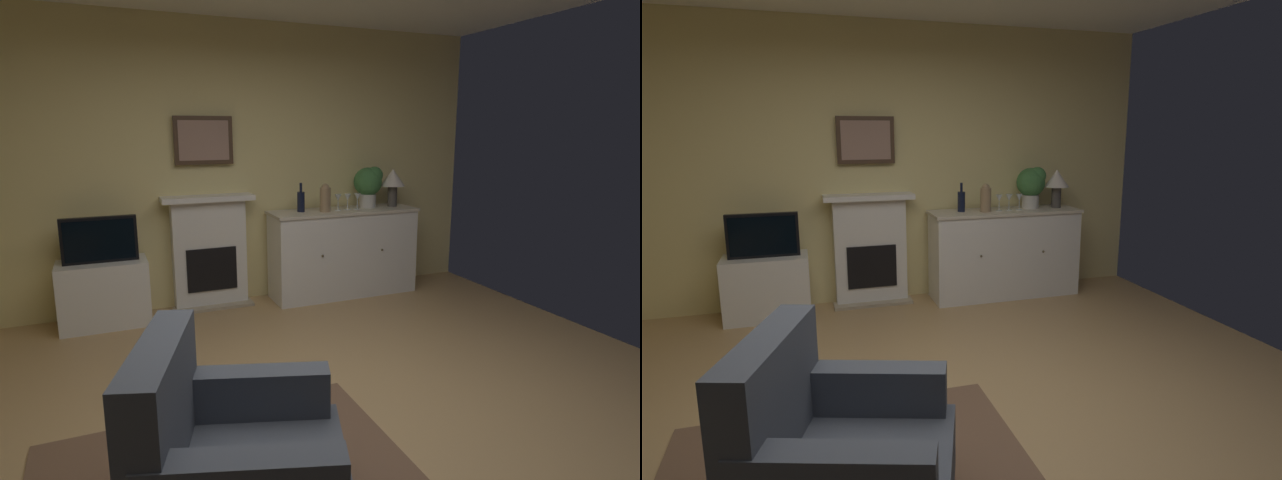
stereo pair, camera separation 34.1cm
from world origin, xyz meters
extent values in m
cube|color=tan|center=(0.00, 0.00, -0.05)|extent=(5.46, 5.41, 0.10)
cube|color=#EAD68C|center=(0.00, 2.68, 1.37)|extent=(5.46, 0.06, 2.74)
cube|color=white|center=(-0.20, 2.56, 0.53)|extent=(0.70, 0.18, 1.05)
cube|color=tan|center=(-0.20, 2.46, 0.01)|extent=(0.77, 0.20, 0.03)
cube|color=black|center=(-0.20, 2.46, 0.39)|extent=(0.48, 0.02, 0.42)
cube|color=white|center=(-0.20, 2.53, 1.07)|extent=(0.87, 0.27, 0.05)
cube|color=#473323|center=(-0.20, 2.60, 1.61)|extent=(0.55, 0.03, 0.45)
cube|color=#9E7A6B|center=(-0.20, 2.58, 1.61)|extent=(0.47, 0.01, 0.37)
cube|color=white|center=(1.16, 2.37, 0.44)|extent=(1.52, 0.45, 0.88)
cube|color=beige|center=(1.16, 2.37, 0.89)|extent=(1.55, 0.48, 0.03)
sphere|color=brown|center=(0.82, 2.14, 0.50)|extent=(0.02, 0.02, 0.02)
sphere|color=brown|center=(1.49, 2.14, 0.50)|extent=(0.02, 0.02, 0.02)
cylinder|color=#4C4742|center=(1.74, 2.37, 1.02)|extent=(0.10, 0.10, 0.22)
cone|color=silver|center=(1.74, 2.37, 1.22)|extent=(0.26, 0.26, 0.18)
cylinder|color=black|center=(0.70, 2.41, 1.01)|extent=(0.08, 0.08, 0.20)
cylinder|color=black|center=(0.70, 2.41, 1.15)|extent=(0.03, 0.03, 0.09)
cylinder|color=silver|center=(1.08, 2.34, 0.91)|extent=(0.06, 0.06, 0.00)
cylinder|color=silver|center=(1.08, 2.34, 0.96)|extent=(0.01, 0.01, 0.09)
cone|color=silver|center=(1.08, 2.34, 1.04)|extent=(0.07, 0.07, 0.07)
cylinder|color=silver|center=(1.19, 2.35, 0.91)|extent=(0.06, 0.06, 0.00)
cylinder|color=silver|center=(1.19, 2.35, 0.96)|extent=(0.01, 0.01, 0.09)
cone|color=silver|center=(1.19, 2.35, 1.04)|extent=(0.07, 0.07, 0.07)
cylinder|color=silver|center=(1.30, 2.34, 0.91)|extent=(0.06, 0.06, 0.00)
cylinder|color=silver|center=(1.30, 2.34, 0.96)|extent=(0.01, 0.01, 0.09)
cone|color=silver|center=(1.30, 2.34, 1.04)|extent=(0.07, 0.07, 0.07)
cylinder|color=#9E7F5B|center=(0.93, 2.32, 1.03)|extent=(0.11, 0.11, 0.24)
sphere|color=#9E7F5B|center=(0.93, 2.32, 1.15)|extent=(0.08, 0.08, 0.08)
cube|color=white|center=(-1.18, 2.39, 0.29)|extent=(0.75, 0.42, 0.58)
cube|color=black|center=(-1.18, 2.37, 0.78)|extent=(0.62, 0.06, 0.40)
cube|color=black|center=(-1.18, 2.33, 0.78)|extent=(0.57, 0.01, 0.35)
cylinder|color=beige|center=(1.46, 2.42, 0.98)|extent=(0.18, 0.18, 0.14)
sphere|color=#3D753D|center=(1.46, 2.42, 1.18)|extent=(0.30, 0.30, 0.30)
sphere|color=#3D753D|center=(1.52, 2.39, 1.25)|extent=(0.18, 0.18, 0.18)
cube|color=#474C56|center=(-0.99, -0.47, 0.67)|extent=(0.39, 0.77, 0.50)
cube|color=#474C56|center=(-0.58, -0.27, 0.53)|extent=(0.73, 0.36, 0.22)
cylinder|color=#473323|center=(-0.25, -0.38, 0.05)|extent=(0.05, 0.05, 0.10)
camera|label=1|loc=(-1.14, -2.40, 1.71)|focal=29.07mm
camera|label=2|loc=(-0.82, -2.52, 1.71)|focal=29.07mm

